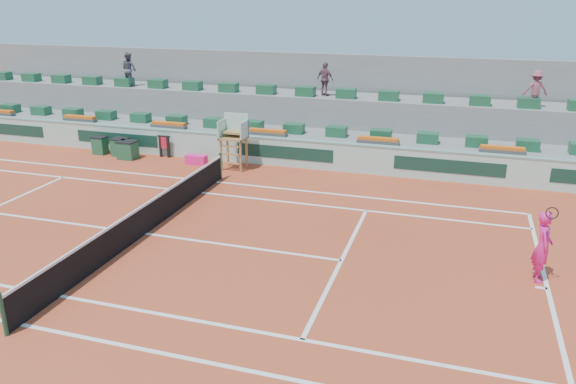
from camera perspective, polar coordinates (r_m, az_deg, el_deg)
name	(u,v)px	position (r m, az deg, el deg)	size (l,w,h in m)	color
ground	(146,234)	(18.59, -14.25, -4.14)	(90.00, 90.00, 0.00)	#A83B20
seating_tier_lower	(260,138)	(27.55, -2.86, 5.50)	(36.00, 4.00, 1.20)	gray
seating_tier_upper	(271,117)	(28.86, -1.78, 7.59)	(36.00, 2.40, 2.60)	gray
stadium_back_wall	(280,95)	(30.18, -0.79, 9.87)	(36.00, 0.40, 4.40)	gray
player_bag	(196,160)	(25.61, -9.31, 3.27)	(0.95, 0.42, 0.42)	#F8208A
spectator_left	(129,69)	(31.55, -15.84, 11.90)	(0.85, 0.66, 1.74)	#4E4F5B
spectator_mid	(325,79)	(27.39, 3.80, 11.36)	(0.93, 0.39, 1.59)	#704A5B
spectator_right	(536,89)	(26.60, 23.85, 9.54)	(1.04, 0.60, 1.60)	#924958
court_lines	(146,234)	(18.59, -14.25, -4.12)	(23.89, 11.09, 0.01)	white
tennis_net	(144,219)	(18.39, -14.39, -2.63)	(0.10, 11.97, 1.10)	black
advertising_hoarding	(244,149)	(25.55, -4.51, 4.42)	(36.00, 0.34, 1.26)	#A7D2C1
umpire_chair	(234,134)	(24.44, -5.49, 5.89)	(1.10, 0.90, 2.40)	olive
seat_row_lower	(253,125)	(26.54, -3.56, 6.77)	(32.90, 0.60, 0.44)	#1B5333
seat_row_upper	(266,89)	(28.03, -2.22, 10.39)	(32.90, 0.60, 0.44)	#1B5333
flower_planters	(217,129)	(26.41, -7.24, 6.39)	(26.80, 0.36, 0.28)	#494949
drink_cooler_a	(128,150)	(27.12, -15.99, 4.14)	(0.84, 0.73, 0.84)	#1B5132
drink_cooler_b	(120,147)	(27.75, -16.66, 4.42)	(0.76, 0.66, 0.84)	#1B5132
drink_cooler_c	(100,145)	(28.34, -18.56, 4.53)	(0.63, 0.55, 0.84)	#1B5132
towel_rack	(164,145)	(26.91, -12.47, 4.73)	(0.65, 0.11, 1.03)	black
tennis_player	(543,246)	(16.30, 24.47, -5.04)	(0.48, 0.92, 2.28)	#F8208A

